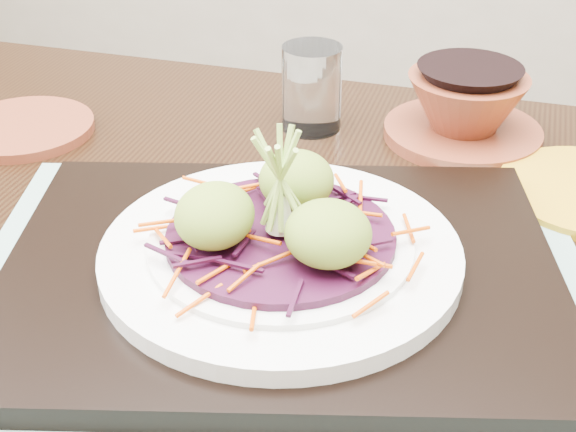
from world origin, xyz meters
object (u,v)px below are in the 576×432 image
(serving_tray, at_px, (281,272))
(terracotta_side_plate, at_px, (23,128))
(terracotta_bowl_set, at_px, (465,111))
(white_plate, at_px, (281,252))
(dining_table, at_px, (311,344))
(water_glass, at_px, (312,88))

(serving_tray, relative_size, terracotta_side_plate, 2.83)
(terracotta_side_plate, xyz_separation_m, terracotta_bowl_set, (0.46, 0.12, 0.03))
(serving_tray, relative_size, white_plate, 1.54)
(terracotta_side_plate, bearing_deg, terracotta_bowl_set, 14.91)
(dining_table, relative_size, serving_tray, 2.71)
(terracotta_side_plate, distance_m, terracotta_bowl_set, 0.48)
(water_glass, xyz_separation_m, terracotta_bowl_set, (0.16, 0.02, -0.01))
(dining_table, relative_size, terracotta_bowl_set, 6.12)
(dining_table, bearing_deg, water_glass, 105.62)
(terracotta_side_plate, bearing_deg, white_plate, -28.23)
(water_glass, bearing_deg, terracotta_bowl_set, 7.10)
(serving_tray, bearing_deg, white_plate, -104.78)
(dining_table, xyz_separation_m, terracotta_side_plate, (-0.37, 0.14, 0.10))
(white_plate, bearing_deg, dining_table, 74.00)
(dining_table, bearing_deg, serving_tray, -105.73)
(white_plate, bearing_deg, terracotta_side_plate, 151.77)
(terracotta_side_plate, xyz_separation_m, water_glass, (0.30, 0.10, 0.04))
(dining_table, height_order, serving_tray, serving_tray)
(white_plate, distance_m, water_glass, 0.30)
(terracotta_side_plate, bearing_deg, serving_tray, -28.23)
(water_glass, relative_size, terracotta_bowl_set, 0.49)
(dining_table, distance_m, terracotta_side_plate, 0.40)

